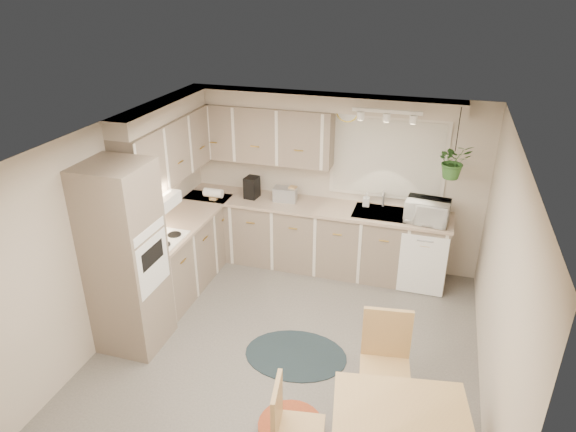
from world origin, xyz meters
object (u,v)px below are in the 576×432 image
Objects in this scene: chair_left at (300,429)px; chair_back at (385,370)px; microwave at (427,209)px; braided_rug at (296,355)px; pet_bed at (290,429)px.

chair_back reaches higher than chair_left.
chair_back is 2.42m from microwave.
chair_back is 0.91× the size of braided_rug.
microwave is at bearing -102.31° from chair_back.
microwave reaches higher than chair_back.
pet_bed is (-0.17, 0.30, -0.37)m from chair_left.
microwave is at bearing 72.09° from pet_bed.
braided_rug is 2.43m from microwave.
chair_left is 1.46m from braided_rug.
pet_bed is (-0.74, -0.51, -0.44)m from chair_back.
pet_bed is at bearing -159.86° from chair_left.
pet_bed is at bearing 27.03° from chair_back.
microwave reaches higher than pet_bed.
chair_back is at bearing -27.87° from braided_rug.
pet_bed reaches higher than braided_rug.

